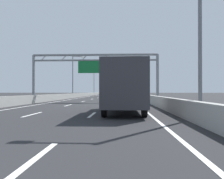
{
  "coord_description": "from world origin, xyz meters",
  "views": [
    {
      "loc": [
        3.59,
        -0.98,
        1.39
      ],
      "look_at": [
        1.15,
        53.55,
        1.84
      ],
      "focal_mm": 36.62,
      "sensor_mm": 36.0,
      "label": 1
    }
  ],
  "objects_px": {
    "streetlamp_right_far": "(132,81)",
    "box_truck": "(124,87)",
    "streetlamp_right_mid": "(139,74)",
    "green_car": "(105,93)",
    "sign_gantry": "(94,65)",
    "streetlamp_left_mid": "(74,74)",
    "streetlamp_right_near": "(195,16)",
    "silver_car": "(123,94)",
    "yellow_car": "(122,92)",
    "streetlamp_left_far": "(95,81)",
    "red_car": "(123,94)"
  },
  "relations": [
    {
      "from": "streetlamp_left_mid",
      "to": "box_truck",
      "type": "bearing_deg",
      "value": -73.07
    },
    {
      "from": "sign_gantry",
      "to": "green_car",
      "type": "relative_size",
      "value": 3.86
    },
    {
      "from": "box_truck",
      "to": "streetlamp_right_near",
      "type": "bearing_deg",
      "value": -35.32
    },
    {
      "from": "streetlamp_right_near",
      "to": "streetlamp_left_mid",
      "type": "height_order",
      "value": "same"
    },
    {
      "from": "streetlamp_right_near",
      "to": "silver_car",
      "type": "relative_size",
      "value": 2.1
    },
    {
      "from": "sign_gantry",
      "to": "streetlamp_right_near",
      "type": "height_order",
      "value": "streetlamp_right_near"
    },
    {
      "from": "streetlamp_right_mid",
      "to": "box_truck",
      "type": "distance_m",
      "value": 37.04
    },
    {
      "from": "streetlamp_left_mid",
      "to": "box_truck",
      "type": "distance_m",
      "value": 38.5
    },
    {
      "from": "box_truck",
      "to": "streetlamp_right_far",
      "type": "bearing_deg",
      "value": 87.16
    },
    {
      "from": "streetlamp_left_mid",
      "to": "streetlamp_left_far",
      "type": "xyz_separation_m",
      "value": [
        0.0,
        39.33,
        0.0
      ]
    },
    {
      "from": "streetlamp_left_mid",
      "to": "streetlamp_right_mid",
      "type": "relative_size",
      "value": 1.0
    },
    {
      "from": "green_car",
      "to": "yellow_car",
      "type": "relative_size",
      "value": 1.05
    },
    {
      "from": "streetlamp_right_far",
      "to": "box_truck",
      "type": "bearing_deg",
      "value": -92.84
    },
    {
      "from": "green_car",
      "to": "streetlamp_right_near",
      "type": "bearing_deg",
      "value": -82.51
    },
    {
      "from": "streetlamp_left_mid",
      "to": "sign_gantry",
      "type": "bearing_deg",
      "value": -71.26
    },
    {
      "from": "streetlamp_left_mid",
      "to": "green_car",
      "type": "bearing_deg",
      "value": 85.2
    },
    {
      "from": "sign_gantry",
      "to": "streetlamp_left_far",
      "type": "relative_size",
      "value": 1.76
    },
    {
      "from": "streetlamp_right_far",
      "to": "red_car",
      "type": "height_order",
      "value": "streetlamp_right_far"
    },
    {
      "from": "streetlamp_left_mid",
      "to": "yellow_car",
      "type": "bearing_deg",
      "value": 82.33
    },
    {
      "from": "streetlamp_right_near",
      "to": "green_car",
      "type": "distance_m",
      "value": 85.49
    },
    {
      "from": "silver_car",
      "to": "green_car",
      "type": "height_order",
      "value": "green_car"
    },
    {
      "from": "silver_car",
      "to": "yellow_car",
      "type": "bearing_deg",
      "value": 90.11
    },
    {
      "from": "streetlamp_right_mid",
      "to": "streetlamp_right_far",
      "type": "distance_m",
      "value": 39.33
    },
    {
      "from": "sign_gantry",
      "to": "yellow_car",
      "type": "relative_size",
      "value": 4.05
    },
    {
      "from": "sign_gantry",
      "to": "streetlamp_right_near",
      "type": "relative_size",
      "value": 1.76
    },
    {
      "from": "streetlamp_right_mid",
      "to": "box_truck",
      "type": "height_order",
      "value": "streetlamp_right_mid"
    },
    {
      "from": "sign_gantry",
      "to": "streetlamp_left_far",
      "type": "height_order",
      "value": "streetlamp_left_far"
    },
    {
      "from": "streetlamp_right_far",
      "to": "yellow_car",
      "type": "bearing_deg",
      "value": 95.19
    },
    {
      "from": "yellow_car",
      "to": "streetlamp_left_mid",
      "type": "bearing_deg",
      "value": -97.67
    },
    {
      "from": "streetlamp_right_mid",
      "to": "green_car",
      "type": "distance_m",
      "value": 46.87
    },
    {
      "from": "sign_gantry",
      "to": "silver_car",
      "type": "bearing_deg",
      "value": 82.37
    },
    {
      "from": "silver_car",
      "to": "streetlamp_right_far",
      "type": "bearing_deg",
      "value": 83.51
    },
    {
      "from": "yellow_car",
      "to": "box_truck",
      "type": "relative_size",
      "value": 0.5
    },
    {
      "from": "silver_car",
      "to": "green_car",
      "type": "relative_size",
      "value": 1.05
    },
    {
      "from": "streetlamp_right_near",
      "to": "streetlamp_left_mid",
      "type": "distance_m",
      "value": 42.07
    },
    {
      "from": "sign_gantry",
      "to": "streetlamp_left_mid",
      "type": "bearing_deg",
      "value": 108.74
    },
    {
      "from": "sign_gantry",
      "to": "red_car",
      "type": "bearing_deg",
      "value": 80.29
    },
    {
      "from": "streetlamp_left_far",
      "to": "red_car",
      "type": "distance_m",
      "value": 40.9
    },
    {
      "from": "streetlamp_right_far",
      "to": "streetlamp_right_mid",
      "type": "bearing_deg",
      "value": -90.0
    },
    {
      "from": "streetlamp_right_far",
      "to": "red_car",
      "type": "relative_size",
      "value": 2.19
    },
    {
      "from": "silver_car",
      "to": "streetlamp_left_mid",
      "type": "bearing_deg",
      "value": -149.95
    },
    {
      "from": "streetlamp_left_mid",
      "to": "silver_car",
      "type": "height_order",
      "value": "streetlamp_left_mid"
    },
    {
      "from": "streetlamp_right_far",
      "to": "green_car",
      "type": "height_order",
      "value": "streetlamp_right_far"
    },
    {
      "from": "streetlamp_left_far",
      "to": "red_car",
      "type": "xyz_separation_m",
      "value": [
        11.18,
        -39.06,
        -4.64
      ]
    },
    {
      "from": "red_car",
      "to": "yellow_car",
      "type": "height_order",
      "value": "yellow_car"
    },
    {
      "from": "streetlamp_right_mid",
      "to": "green_car",
      "type": "relative_size",
      "value": 2.2
    },
    {
      "from": "green_car",
      "to": "silver_car",
      "type": "bearing_deg",
      "value": -79.22
    },
    {
      "from": "box_truck",
      "to": "streetlamp_left_mid",
      "type": "bearing_deg",
      "value": 106.93
    },
    {
      "from": "red_car",
      "to": "yellow_car",
      "type": "xyz_separation_m",
      "value": [
        -0.13,
        81.77,
        0.0
      ]
    },
    {
      "from": "streetlamp_left_mid",
      "to": "red_car",
      "type": "relative_size",
      "value": 2.19
    }
  ]
}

